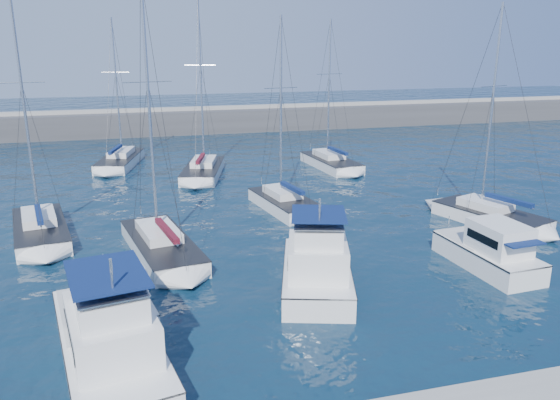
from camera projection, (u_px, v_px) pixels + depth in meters
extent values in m
plane|color=black|center=(302.00, 288.00, 27.59)|extent=(220.00, 220.00, 0.00)
cube|color=#424244|center=(191.00, 125.00, 75.56)|extent=(160.00, 6.00, 4.00)
cube|color=gray|center=(191.00, 109.00, 74.95)|extent=(160.00, 1.20, 0.50)
cube|color=white|center=(118.00, 309.00, 24.64)|extent=(3.53, 6.18, 1.60)
cube|color=#262628|center=(116.00, 294.00, 24.43)|extent=(3.57, 6.19, 0.08)
cube|color=white|center=(118.00, 282.00, 23.59)|extent=(2.54, 3.05, 1.60)
cube|color=black|center=(118.00, 280.00, 23.56)|extent=(2.47, 2.53, 0.45)
cube|color=#0D1E4E|center=(122.00, 285.00, 22.59)|extent=(2.24, 2.13, 0.07)
cube|color=white|center=(110.00, 352.00, 21.20)|extent=(5.05, 10.13, 1.60)
cube|color=#262628|center=(108.00, 335.00, 20.99)|extent=(5.12, 10.14, 0.08)
cube|color=white|center=(111.00, 329.00, 19.73)|extent=(3.61, 4.93, 1.60)
cube|color=black|center=(111.00, 327.00, 19.71)|extent=(3.50, 4.06, 0.45)
cube|color=white|center=(109.00, 300.00, 19.21)|extent=(2.80, 3.50, 0.90)
cube|color=#0D1E4E|center=(106.00, 274.00, 18.93)|extent=(3.16, 4.00, 0.08)
cube|color=white|center=(317.00, 280.00, 27.66)|extent=(5.36, 8.17, 1.60)
cube|color=#262628|center=(317.00, 266.00, 27.45)|extent=(5.42, 8.19, 0.08)
cube|color=white|center=(318.00, 257.00, 26.33)|extent=(3.70, 4.16, 1.60)
cube|color=black|center=(318.00, 256.00, 26.31)|extent=(3.55, 3.51, 0.45)
cube|color=white|center=(318.00, 234.00, 25.79)|extent=(2.86, 2.99, 0.90)
cube|color=#0D1E4E|center=(319.00, 214.00, 25.52)|extent=(3.22, 3.41, 0.08)
cube|color=white|center=(486.00, 260.00, 30.12)|extent=(3.03, 6.65, 1.60)
cube|color=#262628|center=(488.00, 248.00, 29.91)|extent=(3.09, 6.66, 0.08)
cube|color=white|center=(499.00, 238.00, 28.95)|extent=(2.40, 3.15, 1.60)
cube|color=black|center=(499.00, 236.00, 28.93)|extent=(2.41, 2.55, 0.45)
cube|color=#0D1E4E|center=(516.00, 240.00, 27.79)|extent=(2.20, 2.12, 0.07)
cube|color=white|center=(41.00, 233.00, 34.73)|extent=(4.56, 8.97, 1.30)
cube|color=#262628|center=(40.00, 224.00, 34.55)|extent=(4.62, 8.99, 0.06)
cube|color=white|center=(38.00, 216.00, 34.92)|extent=(2.62, 4.05, 0.55)
cylinder|color=silver|center=(24.00, 105.00, 33.25)|extent=(0.18, 0.18, 13.68)
cylinder|color=silver|center=(39.00, 216.00, 33.20)|extent=(0.93, 4.23, 0.12)
cube|color=#0D1E4E|center=(39.00, 214.00, 33.07)|extent=(1.07, 3.85, 0.28)
cube|color=white|center=(162.00, 249.00, 31.97)|extent=(4.67, 9.48, 1.30)
cube|color=#262628|center=(161.00, 239.00, 31.79)|extent=(4.73, 9.49, 0.06)
cube|color=white|center=(159.00, 231.00, 32.19)|extent=(2.67, 4.27, 0.55)
cylinder|color=silver|center=(149.00, 107.00, 30.48)|extent=(0.18, 0.18, 14.06)
cylinder|color=silver|center=(166.00, 232.00, 30.37)|extent=(0.98, 4.48, 0.12)
cube|color=#57111E|center=(167.00, 230.00, 30.25)|extent=(1.12, 4.07, 0.28)
cube|color=white|center=(285.00, 206.00, 40.53)|extent=(4.16, 7.73, 1.30)
cube|color=#262628|center=(285.00, 198.00, 40.35)|extent=(4.21, 7.74, 0.06)
cube|color=white|center=(282.00, 192.00, 40.66)|extent=(2.43, 3.49, 0.55)
cylinder|color=silver|center=(281.00, 105.00, 39.13)|extent=(0.18, 0.18, 12.37)
cylinder|color=silver|center=(292.00, 190.00, 39.15)|extent=(0.77, 3.63, 0.12)
cube|color=#0D1E4E|center=(292.00, 188.00, 39.03)|extent=(0.93, 3.31, 0.28)
cube|color=white|center=(490.00, 219.00, 37.47)|extent=(5.37, 8.22, 1.30)
cube|color=#262628|center=(491.00, 210.00, 37.30)|extent=(5.42, 8.24, 0.06)
cube|color=white|center=(485.00, 204.00, 37.59)|extent=(2.95, 3.81, 0.55)
cylinder|color=silver|center=(492.00, 106.00, 35.96)|extent=(0.18, 0.18, 12.97)
cylinder|color=silver|center=(507.00, 202.00, 36.15)|extent=(1.38, 3.65, 0.12)
cube|color=#0D1E4E|center=(509.00, 200.00, 36.02)|extent=(1.47, 3.37, 0.28)
cube|color=white|center=(120.00, 163.00, 55.09)|extent=(5.00, 9.62, 1.30)
cube|color=#262628|center=(120.00, 156.00, 54.91)|extent=(5.06, 9.64, 0.06)
cube|color=white|center=(121.00, 152.00, 55.38)|extent=(2.81, 4.35, 0.55)
cylinder|color=silver|center=(116.00, 86.00, 53.86)|extent=(0.18, 0.18, 12.85)
cylinder|color=silver|center=(116.00, 151.00, 53.35)|extent=(1.15, 4.50, 0.12)
cube|color=#0D1E4E|center=(115.00, 149.00, 53.21)|extent=(1.27, 4.11, 0.28)
cube|color=white|center=(203.00, 173.00, 50.79)|extent=(5.25, 9.29, 1.30)
cube|color=#262628|center=(203.00, 166.00, 50.61)|extent=(5.31, 9.30, 0.06)
cube|color=white|center=(204.00, 162.00, 51.05)|extent=(2.93, 4.23, 0.55)
cylinder|color=silver|center=(201.00, 81.00, 49.33)|extent=(0.18, 0.18, 14.27)
cylinder|color=silver|center=(201.00, 160.00, 49.10)|extent=(1.24, 4.28, 0.12)
cube|color=#57111E|center=(200.00, 158.00, 48.97)|extent=(1.35, 3.91, 0.28)
cube|color=white|center=(331.00, 165.00, 54.19)|extent=(3.85, 8.71, 1.30)
cube|color=#262628|center=(331.00, 158.00, 54.01)|extent=(3.91, 8.72, 0.06)
cube|color=white|center=(329.00, 154.00, 54.40)|extent=(2.32, 3.88, 0.55)
cylinder|color=silver|center=(329.00, 87.00, 52.86)|extent=(0.18, 0.18, 12.69)
cylinder|color=silver|center=(337.00, 152.00, 52.63)|extent=(0.55, 4.21, 0.12)
cube|color=#0D1E4E|center=(338.00, 151.00, 52.50)|extent=(0.74, 3.82, 0.28)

